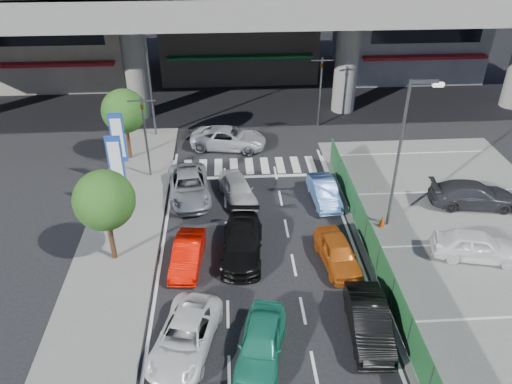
{
  "coord_description": "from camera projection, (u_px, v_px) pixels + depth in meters",
  "views": [
    {
      "loc": [
        -1.39,
        -15.31,
        15.48
      ],
      "look_at": [
        0.01,
        6.41,
        2.07
      ],
      "focal_mm": 35.0,
      "sensor_mm": 36.0,
      "label": 1
    }
  ],
  "objects": [
    {
      "name": "taxi_orange_left",
      "position": [
        188.0,
        254.0,
        23.56
      ],
      "size": [
        1.67,
        3.82,
        1.22
      ],
      "primitive_type": "imported",
      "rotation": [
        0.0,
        0.0,
        -0.1
      ],
      "color": "red",
      "rests_on": "ground"
    },
    {
      "name": "parked_sedan_dgrey",
      "position": [
        473.0,
        195.0,
        27.85
      ],
      "size": [
        5.0,
        2.56,
        1.39
      ],
      "primitive_type": "imported",
      "rotation": [
        0.0,
        0.0,
        1.44
      ],
      "color": "#2E2E33",
      "rests_on": "parking_lot"
    },
    {
      "name": "traffic_light_left",
      "position": [
        143.0,
        118.0,
        28.99
      ],
      "size": [
        1.6,
        1.24,
        5.2
      ],
      "color": "#595B60",
      "rests_on": "ground"
    },
    {
      "name": "street_lamp_right",
      "position": [
        404.0,
        144.0,
        24.19
      ],
      "size": [
        1.65,
        0.22,
        8.0
      ],
      "color": "#595B60",
      "rests_on": "ground"
    },
    {
      "name": "sedan_white_mid_left",
      "position": [
        185.0,
        337.0,
        19.25
      ],
      "size": [
        3.11,
        4.86,
        1.25
      ],
      "primitive_type": "imported",
      "rotation": [
        0.0,
        0.0,
        -0.25
      ],
      "color": "white",
      "rests_on": "ground"
    },
    {
      "name": "building_west",
      "position": [
        57.0,
        5.0,
        44.08
      ],
      "size": [
        12.0,
        10.9,
        13.0
      ],
      "color": "gray",
      "rests_on": "ground"
    },
    {
      "name": "sidewalk_left",
      "position": [
        115.0,
        258.0,
        24.18
      ],
      "size": [
        4.0,
        30.0,
        0.12
      ],
      "primitive_type": "cube",
      "color": "#5E5E5B",
      "rests_on": "ground"
    },
    {
      "name": "tree_far",
      "position": [
        124.0,
        111.0,
        31.32
      ],
      "size": [
        2.8,
        2.8,
        4.8
      ],
      "color": "#382314",
      "rests_on": "ground"
    },
    {
      "name": "traffic_cone",
      "position": [
        382.0,
        221.0,
        26.29
      ],
      "size": [
        0.35,
        0.35,
        0.66
      ],
      "primitive_type": "cone",
      "rotation": [
        0.0,
        0.0,
        -0.01
      ],
      "color": "#EF530D",
      "rests_on": "parking_lot"
    },
    {
      "name": "kei_truck_front_right",
      "position": [
        324.0,
        192.0,
        28.36
      ],
      "size": [
        1.54,
        3.81,
        1.23
      ],
      "primitive_type": "imported",
      "rotation": [
        0.0,
        0.0,
        0.07
      ],
      "color": "#527CC6",
      "rests_on": "ground"
    },
    {
      "name": "crossing_wagon_silver",
      "position": [
        229.0,
        138.0,
        34.17
      ],
      "size": [
        5.46,
        3.25,
        1.42
      ],
      "primitive_type": "imported",
      "rotation": [
        0.0,
        0.0,
        1.39
      ],
      "color": "#BBBCC3",
      "rests_on": "ground"
    },
    {
      "name": "sedan_black_mid",
      "position": [
        242.0,
        243.0,
        24.19
      ],
      "size": [
        2.33,
        4.9,
        1.38
      ],
      "primitive_type": "imported",
      "rotation": [
        0.0,
        0.0,
        -0.08
      ],
      "color": "black",
      "rests_on": "ground"
    },
    {
      "name": "sedan_white_front_mid",
      "position": [
        238.0,
        189.0,
        28.52
      ],
      "size": [
        2.47,
        4.16,
        1.33
      ],
      "primitive_type": "imported",
      "rotation": [
        0.0,
        0.0,
        0.25
      ],
      "color": "beige",
      "rests_on": "ground"
    },
    {
      "name": "street_lamp_left",
      "position": [
        151.0,
        72.0,
        33.65
      ],
      "size": [
        1.65,
        0.22,
        8.0
      ],
      "color": "#595B60",
      "rests_on": "ground"
    },
    {
      "name": "ground",
      "position": [
        266.0,
        312.0,
        21.2
      ],
      "size": [
        120.0,
        120.0,
        0.0
      ],
      "primitive_type": "plane",
      "color": "black",
      "rests_on": "ground"
    },
    {
      "name": "taxi_orange_right",
      "position": [
        338.0,
        253.0,
        23.62
      ],
      "size": [
        1.99,
        3.96,
        1.3
      ],
      "primitive_type": "imported",
      "rotation": [
        0.0,
        0.0,
        0.12
      ],
      "color": "#BF5915",
      "rests_on": "ground"
    },
    {
      "name": "signboard_near",
      "position": [
        116.0,
        165.0,
        25.99
      ],
      "size": [
        0.8,
        0.14,
        4.7
      ],
      "color": "#595B60",
      "rests_on": "ground"
    },
    {
      "name": "signboard_far",
      "position": [
        118.0,
        140.0,
        28.52
      ],
      "size": [
        0.8,
        0.14,
        4.7
      ],
      "color": "#595B60",
      "rests_on": "ground"
    },
    {
      "name": "taxi_teal_mid",
      "position": [
        261.0,
        342.0,
        18.92
      ],
      "size": [
        2.51,
        4.32,
        1.38
      ],
      "primitive_type": "imported",
      "rotation": [
        0.0,
        0.0,
        -0.23
      ],
      "color": "#23896C",
      "rests_on": "ground"
    },
    {
      "name": "building_east",
      "position": [
        411.0,
        6.0,
        46.09
      ],
      "size": [
        12.0,
        10.9,
        12.0
      ],
      "color": "gray",
      "rests_on": "ground"
    },
    {
      "name": "tree_near",
      "position": [
        104.0,
        200.0,
        22.44
      ],
      "size": [
        2.8,
        2.8,
        4.8
      ],
      "color": "#382314",
      "rests_on": "ground"
    },
    {
      "name": "traffic_light_right",
      "position": [
        321.0,
        75.0,
        35.58
      ],
      "size": [
        1.6,
        1.24,
        5.2
      ],
      "color": "#595B60",
      "rests_on": "ground"
    },
    {
      "name": "fence_run",
      "position": [
        384.0,
        275.0,
        21.87
      ],
      "size": [
        0.16,
        22.0,
        1.8
      ],
      "primitive_type": null,
      "color": "#1D5629",
      "rests_on": "ground"
    },
    {
      "name": "parking_lot",
      "position": [
        495.0,
        270.0,
        23.48
      ],
      "size": [
        12.0,
        28.0,
        0.06
      ],
      "primitive_type": "cube",
      "color": "#5E5E5B",
      "rests_on": "ground"
    },
    {
      "name": "hatch_black_mid_right",
      "position": [
        369.0,
        321.0,
        19.83
      ],
      "size": [
        1.75,
        4.28,
        1.38
      ],
      "primitive_type": "imported",
      "rotation": [
        0.0,
        0.0,
        -0.07
      ],
      "color": "black",
      "rests_on": "ground"
    },
    {
      "name": "wagon_silver_front_left",
      "position": [
        189.0,
        186.0,
        28.73
      ],
      "size": [
        2.81,
        5.18,
        1.38
      ],
      "primitive_type": "imported",
      "rotation": [
        0.0,
        0.0,
        0.11
      ],
      "color": "#9D9EA4",
      "rests_on": "ground"
    },
    {
      "name": "parked_sedan_white",
      "position": [
        477.0,
        245.0,
        23.9
      ],
      "size": [
        4.42,
        2.57,
        1.41
      ],
      "primitive_type": "imported",
      "rotation": [
        0.0,
        0.0,
        1.34
      ],
      "color": "white",
      "rests_on": "parking_lot"
    }
  ]
}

